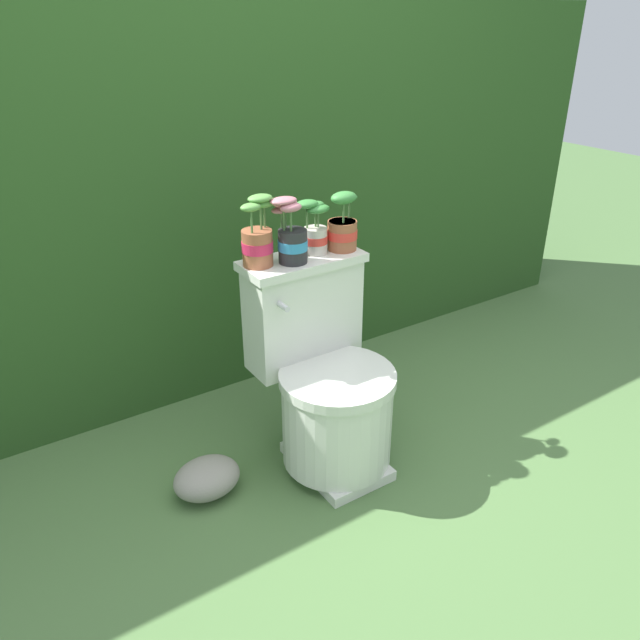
# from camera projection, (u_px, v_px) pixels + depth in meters

# --- Properties ---
(ground_plane) EXTENTS (12.00, 12.00, 0.00)m
(ground_plane) POSITION_uv_depth(u_px,v_px,m) (334.00, 474.00, 2.25)
(ground_plane) COLOR #4C703D
(hedge_backdrop) EXTENTS (4.05, 0.65, 1.54)m
(hedge_backdrop) POSITION_uv_depth(u_px,v_px,m) (196.00, 197.00, 2.70)
(hedge_backdrop) COLOR #284C1E
(hedge_backdrop) RESTS_ON ground
(toilet) EXTENTS (0.43, 0.51, 0.74)m
(toilet) POSITION_uv_depth(u_px,v_px,m) (326.00, 384.00, 2.20)
(toilet) COLOR silver
(toilet) RESTS_ON ground
(potted_plant_left) EXTENTS (0.14, 0.10, 0.24)m
(potted_plant_left) POSITION_uv_depth(u_px,v_px,m) (258.00, 239.00, 2.02)
(potted_plant_left) COLOR #9E5638
(potted_plant_left) RESTS_ON toilet
(potted_plant_midleft) EXTENTS (0.12, 0.11, 0.22)m
(potted_plant_midleft) POSITION_uv_depth(u_px,v_px,m) (291.00, 236.00, 2.04)
(potted_plant_midleft) COLOR #262628
(potted_plant_midleft) RESTS_ON toilet
(potted_plant_middle) EXTENTS (0.12, 0.08, 0.19)m
(potted_plant_middle) POSITION_uv_depth(u_px,v_px,m) (315.00, 229.00, 2.12)
(potted_plant_middle) COLOR beige
(potted_plant_middle) RESTS_ON toilet
(potted_plant_midright) EXTENTS (0.13, 0.11, 0.21)m
(potted_plant_midright) POSITION_uv_depth(u_px,v_px,m) (343.00, 228.00, 2.16)
(potted_plant_midright) COLOR #9E5638
(potted_plant_midright) RESTS_ON toilet
(garden_stone) EXTENTS (0.23, 0.19, 0.13)m
(garden_stone) POSITION_uv_depth(u_px,v_px,m) (207.00, 478.00, 2.13)
(garden_stone) COLOR gray
(garden_stone) RESTS_ON ground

